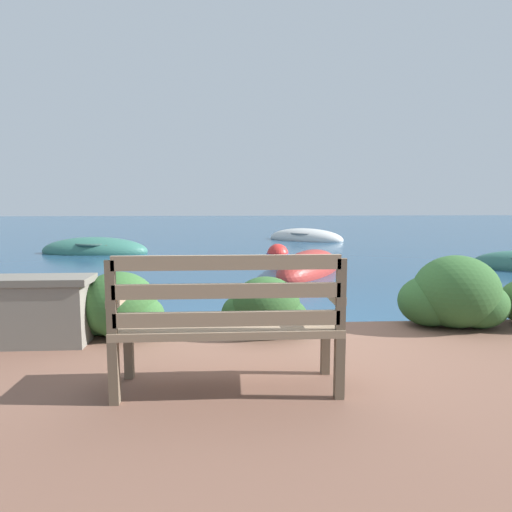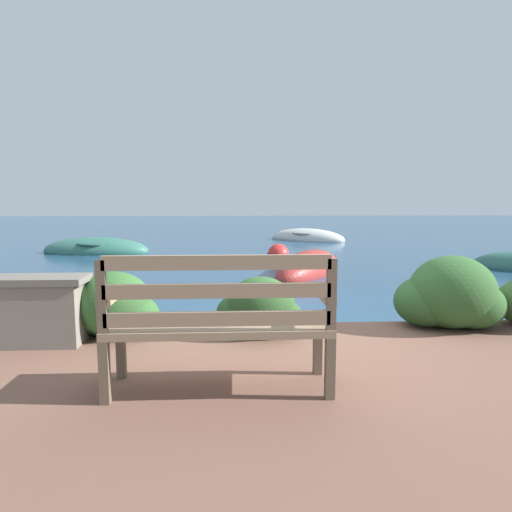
# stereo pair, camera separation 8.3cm
# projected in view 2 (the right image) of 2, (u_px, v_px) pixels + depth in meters

# --- Properties ---
(ground_plane) EXTENTS (80.00, 80.00, 0.00)m
(ground_plane) POSITION_uv_depth(u_px,v_px,m) (279.00, 344.00, 4.72)
(ground_plane) COLOR navy
(park_bench) EXTENTS (1.48, 0.48, 0.93)m
(park_bench) POSITION_uv_depth(u_px,v_px,m) (219.00, 319.00, 2.97)
(park_bench) COLOR brown
(park_bench) RESTS_ON patio_terrace
(hedge_clump_left) EXTENTS (0.89, 0.64, 0.60)m
(hedge_clump_left) POSITION_uv_depth(u_px,v_px,m) (113.00, 308.00, 4.23)
(hedge_clump_left) COLOR #2D5628
(hedge_clump_left) RESTS_ON patio_terrace
(hedge_clump_centre) EXTENTS (0.81, 0.58, 0.55)m
(hedge_clump_centre) POSITION_uv_depth(u_px,v_px,m) (260.00, 309.00, 4.27)
(hedge_clump_centre) COLOR #284C23
(hedge_clump_centre) RESTS_ON patio_terrace
(hedge_clump_right) EXTENTS (1.06, 0.76, 0.72)m
(hedge_clump_right) POSITION_uv_depth(u_px,v_px,m) (450.00, 296.00, 4.50)
(hedge_clump_right) COLOR #2D5628
(hedge_clump_right) RESTS_ON patio_terrace
(rowboat_nearest) EXTENTS (2.15, 2.93, 0.80)m
(rowboat_nearest) POSITION_uv_depth(u_px,v_px,m) (309.00, 270.00, 9.34)
(rowboat_nearest) COLOR #9E2D28
(rowboat_nearest) RESTS_ON ground_plane
(rowboat_far) EXTENTS (3.06, 1.39, 0.80)m
(rowboat_far) POSITION_uv_depth(u_px,v_px,m) (96.00, 251.00, 12.83)
(rowboat_far) COLOR #336B5B
(rowboat_far) RESTS_ON ground_plane
(rowboat_outer) EXTENTS (3.11, 2.77, 0.77)m
(rowboat_outer) POSITION_uv_depth(u_px,v_px,m) (307.00, 239.00, 16.97)
(rowboat_outer) COLOR silver
(rowboat_outer) RESTS_ON ground_plane
(mooring_buoy) EXTENTS (0.61, 0.61, 0.56)m
(mooring_buoy) POSITION_uv_depth(u_px,v_px,m) (278.00, 255.00, 11.66)
(mooring_buoy) COLOR red
(mooring_buoy) RESTS_ON ground_plane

